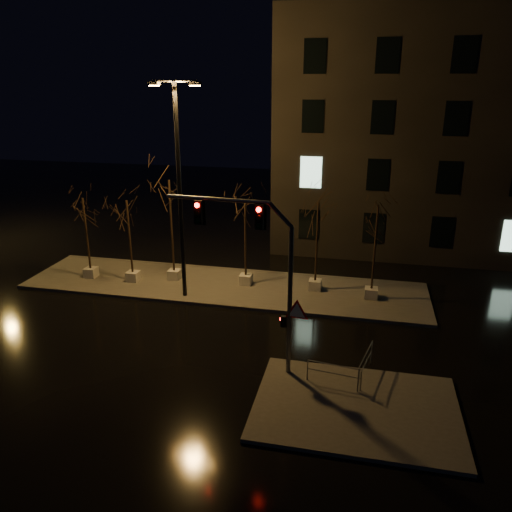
# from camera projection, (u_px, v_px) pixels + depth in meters

# --- Properties ---
(ground) EXTENTS (90.00, 90.00, 0.00)m
(ground) POSITION_uv_depth(u_px,v_px,m) (186.00, 339.00, 22.05)
(ground) COLOR black
(ground) RESTS_ON ground
(median) EXTENTS (22.00, 5.00, 0.15)m
(median) POSITION_uv_depth(u_px,v_px,m) (223.00, 286.00, 27.55)
(median) COLOR #474540
(median) RESTS_ON ground
(sidewalk_corner) EXTENTS (7.00, 5.00, 0.15)m
(sidewalk_corner) POSITION_uv_depth(u_px,v_px,m) (356.00, 408.00, 17.28)
(sidewalk_corner) COLOR #474540
(sidewalk_corner) RESTS_ON ground
(building) EXTENTS (25.00, 12.00, 15.00)m
(building) POSITION_uv_depth(u_px,v_px,m) (471.00, 133.00, 33.31)
(building) COLOR black
(building) RESTS_ON ground
(tree_0) EXTENTS (1.80, 1.80, 4.72)m
(tree_0) POSITION_uv_depth(u_px,v_px,m) (84.00, 216.00, 27.43)
(tree_0) COLOR #B6B4A9
(tree_0) RESTS_ON median
(tree_1) EXTENTS (1.80, 1.80, 4.74)m
(tree_1) POSITION_uv_depth(u_px,v_px,m) (128.00, 219.00, 26.86)
(tree_1) COLOR #B6B4A9
(tree_1) RESTS_ON median
(tree_2) EXTENTS (1.80, 1.80, 5.82)m
(tree_2) POSITION_uv_depth(u_px,v_px,m) (170.00, 203.00, 26.84)
(tree_2) COLOR #B6B4A9
(tree_2) RESTS_ON median
(tree_3) EXTENTS (1.80, 1.80, 4.70)m
(tree_3) POSITION_uv_depth(u_px,v_px,m) (245.00, 222.00, 26.43)
(tree_3) COLOR #B6B4A9
(tree_3) RESTS_ON median
(tree_4) EXTENTS (1.80, 1.80, 4.91)m
(tree_4) POSITION_uv_depth(u_px,v_px,m) (318.00, 223.00, 25.65)
(tree_4) COLOR #B6B4A9
(tree_4) RESTS_ON median
(tree_5) EXTENTS (1.80, 1.80, 5.06)m
(tree_5) POSITION_uv_depth(u_px,v_px,m) (377.00, 227.00, 24.57)
(tree_5) COLOR #B6B4A9
(tree_5) RESTS_ON median
(traffic_signal_mast) EXTENTS (5.47, 0.52, 6.70)m
(traffic_signal_mast) POSITION_uv_depth(u_px,v_px,m) (261.00, 262.00, 18.12)
(traffic_signal_mast) COLOR #53565A
(traffic_signal_mast) RESTS_ON sidewalk_corner
(streetlight_main) EXTENTS (2.67, 0.71, 10.68)m
(streetlight_main) POSITION_uv_depth(u_px,v_px,m) (179.00, 178.00, 24.14)
(streetlight_main) COLOR black
(streetlight_main) RESTS_ON median
(guard_rail_a) EXTENTS (2.01, 0.31, 0.88)m
(guard_rail_a) POSITION_uv_depth(u_px,v_px,m) (334.00, 372.00, 18.25)
(guard_rail_a) COLOR #53565A
(guard_rail_a) RESTS_ON sidewalk_corner
(guard_rail_b) EXTENTS (0.52, 2.12, 1.03)m
(guard_rail_b) POSITION_uv_depth(u_px,v_px,m) (366.00, 361.00, 18.74)
(guard_rail_b) COLOR #53565A
(guard_rail_b) RESTS_ON sidewalk_corner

